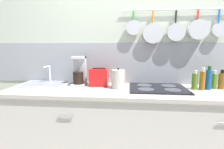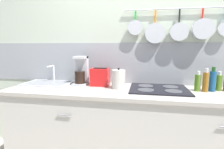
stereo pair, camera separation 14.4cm
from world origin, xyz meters
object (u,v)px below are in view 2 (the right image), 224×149
Objects in this scene: toaster at (100,77)px; kettle at (119,79)px; coffee_maker at (81,73)px; bottle_sesame_oil at (219,82)px; bottle_dish_soap at (206,81)px; bottle_vinegar at (198,82)px; bottle_cooking_wine at (213,81)px.

toaster is 0.98× the size of kettle.
bottle_sesame_oil is (1.47, -0.02, -0.05)m from coffee_maker.
bottle_dish_soap is at bearing 1.43° from kettle.
bottle_dish_soap reaches higher than kettle.
bottle_cooking_wine is at bearing 5.08° from bottle_vinegar.
toaster is 0.90× the size of bottle_cooking_wine.
toaster is 1.02m from bottle_vinegar.
kettle is 1.11× the size of bottle_vinegar.
bottle_cooking_wine is (1.16, -0.06, 0.01)m from toaster.
bottle_dish_soap is 1.21× the size of bottle_sesame_oil.
bottle_vinegar is (1.02, -0.07, -0.01)m from toaster.
coffee_maker is at bearing 179.09° from bottle_sesame_oil.
toaster is 1.09m from bottle_dish_soap.
coffee_maker is at bearing 175.78° from bottle_dish_soap.
coffee_maker is 1.26m from bottle_vinegar.
toaster reaches higher than bottle_sesame_oil.
bottle_vinegar is at bearing 168.61° from bottle_dish_soap.
bottle_dish_soap is 0.96× the size of bottle_cooking_wine.
bottle_vinegar is 0.82× the size of bottle_cooking_wine.
kettle is at bearing -25.79° from toaster.
bottle_vinegar is 1.04× the size of bottle_sesame_oil.
toaster is at bearing 175.41° from bottle_dish_soap.
kettle is 0.86m from bottle_dish_soap.
bottle_cooking_wine is at bearing 20.27° from bottle_dish_soap.
bottle_cooking_wine is (0.14, 0.01, 0.02)m from bottle_vinegar.
bottle_vinegar is 0.22m from bottle_sesame_oil.
coffee_maker is 1.33m from bottle_dish_soap.
kettle reaches higher than bottle_vinegar.
bottle_dish_soap is (1.09, -0.09, 0.00)m from toaster.
bottle_cooking_wine is at bearing 2.94° from kettle.
coffee_maker reaches higher than bottle_sesame_oil.
bottle_dish_soap is at bearing -4.59° from toaster.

